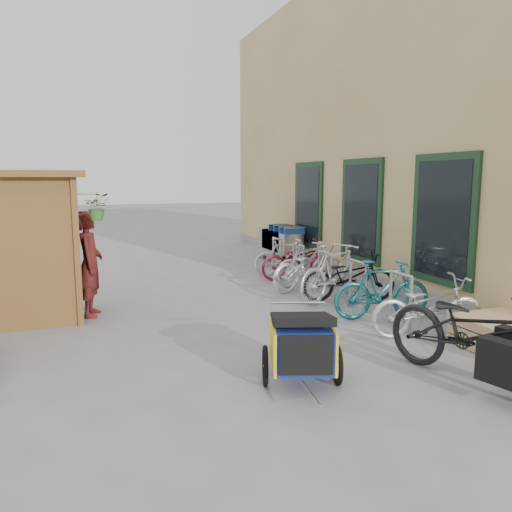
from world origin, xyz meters
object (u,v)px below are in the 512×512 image
object	(u,v)px
bike_2	(349,277)
bike_5	(307,263)
kiosk	(9,225)
bike_3	(334,272)
cargo_bike	(477,335)
bike_1	(382,289)
bike_0	(428,306)
bike_7	(285,257)
bike_4	(310,267)
person_kiosk	(90,264)
child_trailer	(302,343)
pallet_stack	(509,336)
bike_6	(298,260)
shopping_carts	(279,240)

from	to	relation	value
bike_2	bike_5	size ratio (longest dim) A/B	1.11
kiosk	bike_3	bearing A→B (deg)	-6.28
cargo_bike	bike_1	xyz separation A→B (m)	(0.60, 2.63, -0.09)
bike_0	bike_7	bearing A→B (deg)	12.78
kiosk	bike_4	world-z (taller)	kiosk
cargo_bike	person_kiosk	distance (m)	5.93
child_trailer	person_kiosk	distance (m)	4.33
bike_3	bike_5	xyz separation A→B (m)	(0.14, 1.42, -0.07)
person_kiosk	bike_2	world-z (taller)	person_kiosk
bike_2	bike_4	size ratio (longest dim) A/B	0.97
pallet_stack	bike_1	world-z (taller)	bike_1
child_trailer	cargo_bike	bearing A→B (deg)	-2.61
kiosk	pallet_stack	xyz separation A→B (m)	(6.28, -3.87, -1.34)
cargo_bike	bike_0	size ratio (longest dim) A/B	1.38
bike_0	bike_7	xyz separation A→B (m)	(-0.07, 4.91, 0.01)
bike_1	bike_6	size ratio (longest dim) A/B	0.94
pallet_stack	bike_0	xyz separation A→B (m)	(-0.59, 0.90, 0.24)
kiosk	shopping_carts	size ratio (longest dim) A/B	1.26
bike_5	kiosk	bearing A→B (deg)	86.39
cargo_bike	bike_3	bearing A→B (deg)	69.68
bike_6	person_kiosk	bearing A→B (deg)	114.82
kiosk	bike_6	xyz separation A→B (m)	(5.71, 1.44, -1.10)
child_trailer	person_kiosk	xyz separation A→B (m)	(-2.06, 3.80, 0.40)
bike_6	bike_7	bearing A→B (deg)	17.09
cargo_bike	person_kiosk	world-z (taller)	person_kiosk
bike_3	bike_5	distance (m)	1.43
cargo_bike	bike_2	xyz separation A→B (m)	(0.73, 3.87, -0.12)
kiosk	bike_2	xyz separation A→B (m)	(5.74, -0.71, -1.09)
shopping_carts	bike_3	world-z (taller)	bike_3
shopping_carts	bike_0	world-z (taller)	shopping_carts
cargo_bike	person_kiosk	bearing A→B (deg)	116.90
child_trailer	bike_6	world-z (taller)	bike_6
bike_4	bike_1	bearing A→B (deg)	172.09
bike_5	bike_0	bearing A→B (deg)	169.06
cargo_bike	bike_0	world-z (taller)	cargo_bike
bike_4	bike_3	bearing A→B (deg)	169.50
kiosk	bike_5	distance (m)	5.78
bike_1	bike_5	bearing A→B (deg)	10.86
bike_0	bike_2	bearing A→B (deg)	10.74
bike_5	bike_7	distance (m)	1.12
pallet_stack	bike_1	size ratio (longest dim) A/B	0.74
kiosk	bike_0	xyz separation A→B (m)	(5.69, -2.97, -1.10)
pallet_stack	cargo_bike	size ratio (longest dim) A/B	0.51
child_trailer	bike_4	xyz separation A→B (m)	(2.25, 4.26, -0.00)
bike_0	bike_7	distance (m)	4.91
bike_0	bike_2	xyz separation A→B (m)	(0.05, 2.27, 0.01)
bike_0	bike_3	world-z (taller)	bike_3
pallet_stack	bike_1	distance (m)	2.05
cargo_bike	bike_5	xyz separation A→B (m)	(0.61, 5.40, -0.11)
kiosk	bike_7	bearing A→B (deg)	19.05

